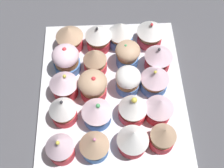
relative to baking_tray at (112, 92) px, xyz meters
The scene contains 22 objects.
ground_plane 2.10cm from the baking_tray, ahead, with size 180.00×180.00×3.00cm, color #4C4C51.
baking_tray is the anchor object (origin of this frame).
cupcake_0 16.94cm from the baking_tray, 144.00° to the right, with size 6.64×6.64×6.61cm.
cupcake_1 12.88cm from the baking_tray, 123.02° to the right, with size 6.20×6.20×7.39cm.
cupcake_2 11.36cm from the baking_tray, 91.96° to the right, with size 6.26×6.26×7.33cm.
cupcake_3 12.93cm from the baking_tray, 59.76° to the right, with size 5.77×5.77×7.71cm.
cupcake_4 18.42cm from the baking_tray, 36.82° to the right, with size 5.60×5.60×8.17cm.
cupcake_5 13.84cm from the baking_tray, 167.94° to the right, with size 6.37×6.37×7.57cm.
cupcake_6 8.29cm from the baking_tray, 148.90° to the right, with size 5.40×5.40×7.52cm.
cupcake_7 5.94cm from the baking_tray, 82.44° to the right, with size 6.33×6.33×7.29cm.
cupcake_8 8.73cm from the baking_tray, 26.28° to the right, with size 6.43×6.43×6.96cm.
cupcake_9 15.15cm from the baking_tray, 16.09° to the right, with size 5.95×5.95×7.18cm.
cupcake_10 14.54cm from the baking_tray, 168.97° to the left, with size 6.14×6.14×7.32cm.
cupcake_11 9.44cm from the baking_tray, 152.52° to the left, with size 5.78×5.78×6.84cm.
cupcake_12 5.42cm from the baking_tray, 99.21° to the left, with size 5.63×5.63×6.80cm.
cupcake_13 8.60cm from the baking_tray, 33.61° to the left, with size 6.12×6.12×7.59cm.
cupcake_14 14.39cm from the baking_tray, 15.11° to the left, with size 6.43×6.43×7.42cm.
cupcake_15 17.47cm from the baking_tray, 144.14° to the left, with size 6.68×6.68×7.44cm.
cupcake_16 13.37cm from the baking_tray, 119.71° to the left, with size 6.47×6.47×7.65cm.
cupcake_17 10.48cm from the baking_tray, 93.38° to the left, with size 6.35×6.35×7.62cm.
cupcake_18 12.34cm from the baking_tray, 55.79° to the left, with size 6.13×6.13×6.79cm.
cupcake_19 16.51cm from the baking_tray, 36.82° to the left, with size 5.24×5.24×7.07cm.
Camera 1 is at (33.56, -1.41, 61.35)cm, focal length 48.32 mm.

